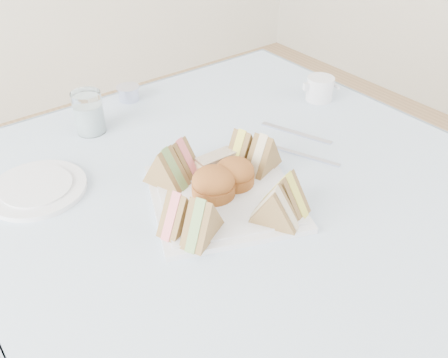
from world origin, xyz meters
TOP-DOWN VIEW (x-y plane):
  - table at (0.00, 0.00)m, footprint 0.90×0.90m
  - tablecloth at (0.00, 0.00)m, footprint 1.02×1.02m
  - serving_plate at (-0.07, -0.04)m, footprint 0.35×0.35m
  - sandwich_fl_a at (-0.18, -0.06)m, footprint 0.09×0.07m
  - sandwich_fl_b at (-0.16, -0.10)m, footprint 0.10×0.08m
  - sandwich_fr_a at (0.00, -0.13)m, footprint 0.06×0.10m
  - sandwich_fr_b at (-0.04, -0.15)m, footprint 0.08×0.10m
  - sandwich_bl_a at (-0.13, 0.06)m, footprint 0.07×0.10m
  - sandwich_bl_b at (-0.09, 0.08)m, footprint 0.07×0.09m
  - sandwich_br_a at (0.05, -0.01)m, footprint 0.10×0.07m
  - sandwich_br_b at (0.03, 0.03)m, footprint 0.10×0.07m
  - scone_left at (-0.08, -0.02)m, footprint 0.11×0.11m
  - scone_right at (-0.03, -0.02)m, footprint 0.08×0.08m
  - pastry_slice at (-0.03, 0.04)m, footprint 0.08×0.03m
  - side_plate at (-0.34, 0.21)m, footprint 0.19×0.19m
  - water_glass at (-0.16, 0.36)m, footprint 0.08×0.08m
  - tea_strainer at (-0.01, 0.45)m, footprint 0.07×0.07m
  - knife at (0.22, 0.06)m, footprint 0.08×0.17m
  - fork at (0.16, -0.01)m, footprint 0.08×0.17m
  - creamer_jug at (0.39, 0.15)m, footprint 0.09×0.09m

SIDE VIEW (x-z plane):
  - table at x=0.00m, z-range 0.00..0.74m
  - tablecloth at x=0.00m, z-range 0.74..0.75m
  - knife at x=0.22m, z-range 0.75..0.75m
  - fork at x=0.16m, z-range 0.75..0.75m
  - side_plate at x=-0.34m, z-range 0.75..0.76m
  - serving_plate at x=-0.07m, z-range 0.75..0.76m
  - tea_strainer at x=-0.01m, z-range 0.75..0.78m
  - creamer_jug at x=0.39m, z-range 0.75..0.81m
  - pastry_slice at x=-0.03m, z-range 0.76..0.80m
  - scone_right at x=-0.03m, z-range 0.76..0.81m
  - scone_left at x=-0.08m, z-range 0.76..0.81m
  - sandwich_fl_a at x=-0.18m, z-range 0.76..0.83m
  - water_glass at x=-0.16m, z-range 0.75..0.85m
  - sandwich_bl_b at x=-0.09m, z-range 0.76..0.83m
  - sandwich_fr_b at x=-0.04m, z-range 0.76..0.84m
  - sandwich_br_b at x=0.03m, z-range 0.76..0.84m
  - sandwich_fr_a at x=0.00m, z-range 0.76..0.84m
  - sandwich_fl_b at x=-0.16m, z-range 0.76..0.84m
  - sandwich_br_a at x=0.05m, z-range 0.76..0.84m
  - sandwich_bl_a at x=-0.13m, z-range 0.76..0.84m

